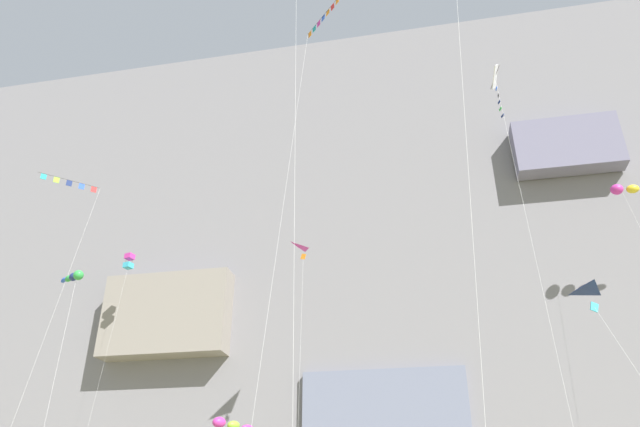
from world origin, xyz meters
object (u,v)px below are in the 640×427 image
at_px(kite_banner_near_cliff, 318,45).
at_px(kite_windsock_mid_right, 631,189).
at_px(kite_banner_high_left, 64,209).
at_px(kite_windsock_low_center, 74,277).
at_px(kite_delta_high_center, 605,310).
at_px(kite_box_upper_left, 129,262).
at_px(kite_diamond_front_field, 496,83).
at_px(kite_windsock_far_left, 232,425).
at_px(kite_delta_mid_left, 308,258).

xyz_separation_m(kite_banner_near_cliff, kite_windsock_mid_right, (24.60, 19.82, -3.16)).
xyz_separation_m(kite_banner_high_left, kite_windsock_low_center, (1.75, 0.10, -5.09)).
relative_size(kite_delta_high_center, kite_box_upper_left, 0.38).
distance_m(kite_banner_high_left, kite_windsock_low_center, 5.38).
height_order(kite_banner_high_left, kite_windsock_mid_right, kite_windsock_mid_right).
xyz_separation_m(kite_delta_high_center, kite_banner_near_cliff, (-13.05, 5.28, 21.71)).
bearing_deg(kite_diamond_front_field, kite_banner_high_left, 179.82).
height_order(kite_box_upper_left, kite_windsock_mid_right, kite_windsock_mid_right).
height_order(kite_box_upper_left, kite_windsock_low_center, kite_box_upper_left).
xyz_separation_m(kite_windsock_far_left, kite_banner_near_cliff, (9.60, -14.82, 22.91)).
bearing_deg(kite_banner_high_left, kite_delta_high_center, -11.70).
bearing_deg(kite_windsock_mid_right, kite_windsock_low_center, -155.45).
distance_m(kite_diamond_front_field, kite_banner_high_left, 30.00).
bearing_deg(kite_banner_near_cliff, kite_delta_mid_left, 104.24).
xyz_separation_m(kite_delta_mid_left, kite_banner_near_cliff, (3.92, -15.46, 9.25)).
height_order(kite_windsock_far_left, kite_box_upper_left, kite_box_upper_left).
relative_size(kite_windsock_far_left, kite_box_upper_left, 0.33).
distance_m(kite_box_upper_left, kite_banner_near_cliff, 31.07).
relative_size(kite_diamond_front_field, kite_banner_high_left, 1.25).
height_order(kite_diamond_front_field, kite_delta_high_center, kite_diamond_front_field).
distance_m(kite_delta_high_center, kite_windsock_mid_right, 33.28).
relative_size(kite_banner_high_left, kite_windsock_low_center, 1.44).
bearing_deg(kite_banner_near_cliff, kite_box_upper_left, 139.99).
height_order(kite_windsock_far_left, kite_banner_high_left, kite_banner_high_left).
relative_size(kite_delta_mid_left, kite_banner_near_cliff, 0.65).
height_order(kite_banner_high_left, kite_windsock_low_center, kite_banner_high_left).
height_order(kite_delta_high_center, kite_windsock_low_center, kite_windsock_low_center).
distance_m(kite_delta_mid_left, kite_windsock_low_center, 19.78).
bearing_deg(kite_box_upper_left, kite_banner_high_left, -73.62).
height_order(kite_diamond_front_field, kite_banner_near_cliff, kite_banner_near_cliff).
bearing_deg(kite_windsock_low_center, kite_banner_high_left, -176.70).
xyz_separation_m(kite_diamond_front_field, kite_windsock_low_center, (-27.62, 0.19, -11.21)).
bearing_deg(kite_windsock_far_left, kite_banner_high_left, -121.11).
bearing_deg(kite_delta_high_center, kite_delta_mid_left, 129.30).
height_order(kite_diamond_front_field, kite_windsock_far_left, kite_diamond_front_field).
bearing_deg(kite_windsock_far_left, kite_delta_high_center, -41.58).
relative_size(kite_delta_high_center, kite_windsock_far_left, 1.13).
xyz_separation_m(kite_diamond_front_field, kite_banner_near_cliff, (-11.50, -1.03, 4.38)).
relative_size(kite_delta_mid_left, kite_banner_high_left, 0.98).
bearing_deg(kite_windsock_far_left, kite_box_upper_left, 160.94).
distance_m(kite_windsock_far_left, kite_windsock_mid_right, 39.81).
height_order(kite_windsock_far_left, kite_windsock_low_center, kite_windsock_low_center).
relative_size(kite_diamond_front_field, kite_windsock_mid_right, 1.00).
relative_size(kite_delta_high_center, kite_delta_mid_left, 0.43).
bearing_deg(kite_diamond_front_field, kite_delta_mid_left, 136.93).
distance_m(kite_banner_near_cliff, kite_windsock_low_center, 22.46).
bearing_deg(kite_windsock_far_left, kite_banner_near_cliff, -57.06).
distance_m(kite_diamond_front_field, kite_banner_near_cliff, 12.35).
bearing_deg(kite_windsock_far_left, kite_delta_mid_left, 6.38).
xyz_separation_m(kite_banner_high_left, kite_windsock_mid_right, (42.47, 18.69, 7.35)).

